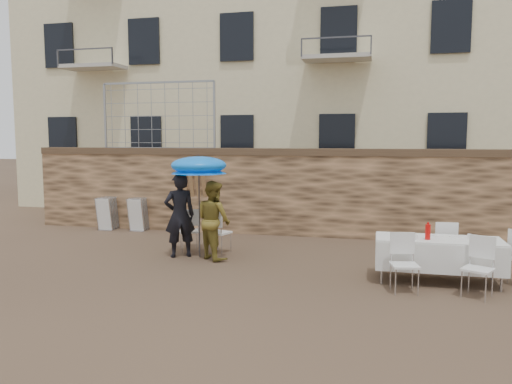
% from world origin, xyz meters
% --- Properties ---
extents(ground, '(80.00, 80.00, 0.00)m').
position_xyz_m(ground, '(0.00, 0.00, 0.00)').
color(ground, brown).
rests_on(ground, ground).
extents(stone_wall, '(13.00, 0.50, 2.20)m').
position_xyz_m(stone_wall, '(0.00, 5.00, 1.10)').
color(stone_wall, brown).
rests_on(stone_wall, ground).
extents(apartment_building, '(20.00, 8.00, 15.00)m').
position_xyz_m(apartment_building, '(0.00, 12.00, 7.50)').
color(apartment_building, beige).
rests_on(apartment_building, ground).
extents(chain_link_fence, '(3.20, 0.06, 1.80)m').
position_xyz_m(chain_link_fence, '(-3.00, 5.00, 3.10)').
color(chain_link_fence, gray).
rests_on(chain_link_fence, stone_wall).
extents(man_suit, '(0.77, 0.70, 1.77)m').
position_xyz_m(man_suit, '(-1.20, 2.00, 0.89)').
color(man_suit, black).
rests_on(man_suit, ground).
extents(woman_dress, '(1.01, 0.98, 1.63)m').
position_xyz_m(woman_dress, '(-0.45, 2.00, 0.82)').
color(woman_dress, olive).
rests_on(woman_dress, ground).
extents(umbrella, '(1.21, 1.21, 1.99)m').
position_xyz_m(umbrella, '(-0.80, 2.10, 1.88)').
color(umbrella, '#3F3F44').
rests_on(umbrella, ground).
extents(couple_chair_left, '(0.65, 0.65, 0.96)m').
position_xyz_m(couple_chair_left, '(-1.20, 2.55, 0.48)').
color(couple_chair_left, white).
rests_on(couple_chair_left, ground).
extents(couple_chair_right, '(0.61, 0.61, 0.96)m').
position_xyz_m(couple_chair_right, '(-0.50, 2.55, 0.48)').
color(couple_chair_right, white).
rests_on(couple_chair_right, ground).
extents(banquet_table, '(2.10, 0.85, 0.78)m').
position_xyz_m(banquet_table, '(3.87, 1.29, 0.73)').
color(banquet_table, silver).
rests_on(banquet_table, ground).
extents(soda_bottle, '(0.09, 0.09, 0.26)m').
position_xyz_m(soda_bottle, '(3.67, 1.14, 0.91)').
color(soda_bottle, red).
rests_on(soda_bottle, banquet_table).
extents(table_chair_front_left, '(0.56, 0.56, 0.96)m').
position_xyz_m(table_chair_front_left, '(3.27, 0.54, 0.48)').
color(table_chair_front_left, white).
rests_on(table_chair_front_left, ground).
extents(table_chair_front_right, '(0.65, 0.65, 0.96)m').
position_xyz_m(table_chair_front_right, '(4.37, 0.54, 0.48)').
color(table_chair_front_right, white).
rests_on(table_chair_front_right, ground).
extents(table_chair_back, '(0.50, 0.50, 0.96)m').
position_xyz_m(table_chair_back, '(4.07, 2.09, 0.48)').
color(table_chair_back, white).
rests_on(table_chair_back, ground).
extents(chair_stack_left, '(0.46, 0.55, 0.92)m').
position_xyz_m(chair_stack_left, '(-4.33, 4.68, 0.46)').
color(chair_stack_left, white).
rests_on(chair_stack_left, ground).
extents(chair_stack_right, '(0.46, 0.47, 0.92)m').
position_xyz_m(chair_stack_right, '(-3.43, 4.68, 0.46)').
color(chair_stack_right, white).
rests_on(chair_stack_right, ground).
extents(wood_planks, '(0.70, 0.20, 2.00)m').
position_xyz_m(wood_planks, '(-1.83, 4.75, 1.00)').
color(wood_planks, '#A37749').
rests_on(wood_planks, ground).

